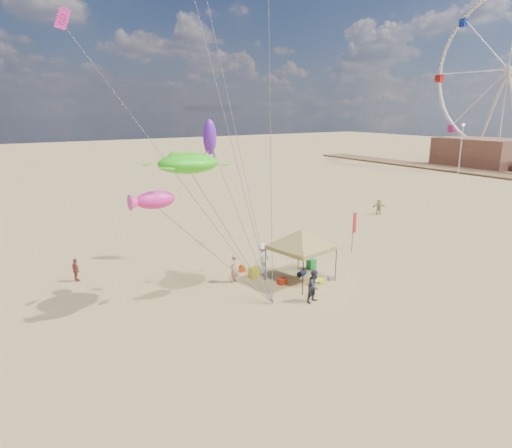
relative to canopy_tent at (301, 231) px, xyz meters
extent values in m
plane|color=tan|center=(-2.97, -2.45, -3.23)|extent=(280.00, 280.00, 0.00)
cylinder|color=black|center=(-1.81, 1.25, -2.19)|extent=(0.06, 0.06, 2.08)
cylinder|color=black|center=(1.25, 1.81, -2.19)|extent=(0.06, 0.06, 2.08)
cylinder|color=black|center=(-1.25, -1.81, -2.19)|extent=(0.06, 0.06, 2.08)
cylinder|color=black|center=(1.81, -1.25, -2.19)|extent=(0.06, 0.06, 2.08)
cube|color=olive|center=(0.00, 0.00, -1.03)|extent=(3.74, 3.74, 0.25)
pyramid|color=olive|center=(0.00, 0.00, 0.13)|extent=(6.20, 6.20, 1.04)
cylinder|color=black|center=(6.90, 2.47, -1.70)|extent=(0.04, 0.04, 3.08)
cube|color=red|center=(7.12, 2.54, -0.99)|extent=(0.44, 0.15, 1.54)
cube|color=#AE230D|center=(-1.30, 0.14, -3.04)|extent=(0.54, 0.38, 0.38)
cube|color=#171292|center=(2.71, 3.53, -3.04)|extent=(0.54, 0.38, 0.38)
cylinder|color=#0C1735|center=(0.57, 0.57, -3.05)|extent=(0.69, 0.54, 0.36)
cylinder|color=#EF450D|center=(-2.20, 3.46, -3.05)|extent=(0.54, 0.69, 0.36)
cube|color=#17812D|center=(1.95, 1.27, -2.88)|extent=(0.50, 0.50, 0.70)
cube|color=yellow|center=(-2.24, 2.00, -2.88)|extent=(0.50, 0.50, 0.70)
cube|color=gray|center=(1.69, -0.98, -3.09)|extent=(0.34, 0.30, 0.28)
cube|color=#D0ED1A|center=(0.45, -1.08, -3.03)|extent=(0.90, 0.50, 0.24)
imported|color=tan|center=(-3.66, 2.03, -2.31)|extent=(0.80, 0.73, 1.84)
imported|color=#383C4D|center=(-1.32, -2.94, -2.28)|extent=(1.05, 0.89, 1.91)
imported|color=silver|center=(-1.06, 2.73, -2.27)|extent=(1.35, 0.94, 1.92)
imported|color=#98443A|center=(-11.90, 7.54, -2.47)|extent=(0.57, 0.95, 1.52)
imported|color=tan|center=(18.13, 10.05, -2.43)|extent=(1.55, 1.06, 1.60)
cube|color=#8C5947|center=(64.03, 27.55, -0.63)|extent=(10.00, 14.00, 5.20)
cylinder|color=silver|center=(52.03, 23.55, 0.77)|extent=(0.16, 0.16, 8.00)
sphere|color=#FFF2CC|center=(52.03, 23.55, 4.77)|extent=(0.50, 0.50, 0.50)
torus|color=silver|center=(69.03, 26.81, 14.25)|extent=(0.72, 29.52, 29.52)
cylinder|color=silver|center=(69.03, 26.81, 14.25)|extent=(1.23, 1.23, 1.23)
cube|color=red|center=(69.03, 41.21, 13.43)|extent=(1.23, 1.23, 1.44)
cube|color=#142DA5|center=(69.03, 36.99, 23.61)|extent=(1.23, 1.23, 1.44)
cube|color=#26A5D8|center=(69.03, 26.81, -0.97)|extent=(1.23, 1.23, 1.44)
cube|color=#F2268C|center=(69.03, 36.99, 3.25)|extent=(1.23, 1.23, 1.44)
ellipsoid|color=#38E417|center=(-7.14, 0.51, 4.59)|extent=(3.63, 3.12, 1.07)
ellipsoid|color=#FF289B|center=(-9.17, 0.04, 2.97)|extent=(2.20, 1.47, 0.90)
ellipsoid|color=#6920B7|center=(-2.66, 6.83, 5.46)|extent=(1.00, 1.00, 2.38)
cube|color=#FD27C1|center=(-11.15, 7.78, 12.18)|extent=(1.14, 1.20, 1.05)
camera|label=1|loc=(-16.68, -20.75, 7.32)|focal=31.39mm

